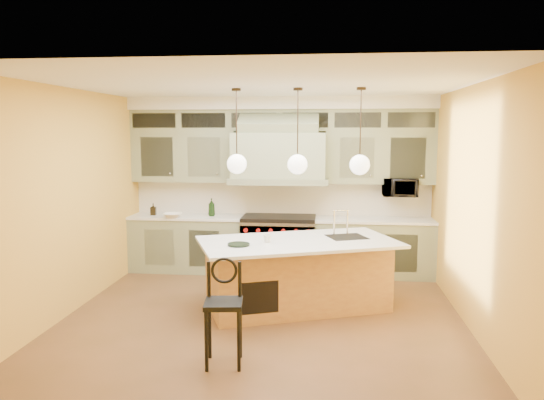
# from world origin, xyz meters

# --- Properties ---
(floor) EXTENTS (5.00, 5.00, 0.00)m
(floor) POSITION_xyz_m (0.00, 0.00, 0.00)
(floor) COLOR brown
(floor) RESTS_ON ground
(ceiling) EXTENTS (5.00, 5.00, 0.00)m
(ceiling) POSITION_xyz_m (0.00, 0.00, 2.90)
(ceiling) COLOR white
(ceiling) RESTS_ON wall_back
(wall_back) EXTENTS (5.00, 0.00, 5.00)m
(wall_back) POSITION_xyz_m (0.00, 2.50, 1.45)
(wall_back) COLOR gold
(wall_back) RESTS_ON ground
(wall_front) EXTENTS (5.00, 0.00, 5.00)m
(wall_front) POSITION_xyz_m (0.00, -2.50, 1.45)
(wall_front) COLOR gold
(wall_front) RESTS_ON ground
(wall_left) EXTENTS (0.00, 5.00, 5.00)m
(wall_left) POSITION_xyz_m (-2.50, 0.00, 1.45)
(wall_left) COLOR gold
(wall_left) RESTS_ON ground
(wall_right) EXTENTS (0.00, 5.00, 5.00)m
(wall_right) POSITION_xyz_m (2.50, 0.00, 1.45)
(wall_right) COLOR gold
(wall_right) RESTS_ON ground
(back_cabinetry) EXTENTS (5.00, 0.77, 2.90)m
(back_cabinetry) POSITION_xyz_m (0.00, 2.23, 1.43)
(back_cabinetry) COLOR gray
(back_cabinetry) RESTS_ON floor
(range) EXTENTS (1.20, 0.74, 0.96)m
(range) POSITION_xyz_m (0.00, 2.14, 0.49)
(range) COLOR silver
(range) RESTS_ON floor
(kitchen_island) EXTENTS (2.86, 2.18, 1.35)m
(kitchen_island) POSITION_xyz_m (0.41, 0.45, 0.47)
(kitchen_island) COLOR #A26839
(kitchen_island) RESTS_ON floor
(counter_stool) EXTENTS (0.42, 0.42, 1.07)m
(counter_stool) POSITION_xyz_m (-0.23, -1.37, 0.61)
(counter_stool) COLOR black
(counter_stool) RESTS_ON floor
(microwave) EXTENTS (0.54, 0.37, 0.30)m
(microwave) POSITION_xyz_m (1.95, 2.25, 1.45)
(microwave) COLOR black
(microwave) RESTS_ON back_cabinetry
(oil_bottle_a) EXTENTS (0.12, 0.12, 0.30)m
(oil_bottle_a) POSITION_xyz_m (-1.13, 2.15, 1.09)
(oil_bottle_a) COLOR black
(oil_bottle_a) RESTS_ON back_cabinetry
(oil_bottle_b) EXTENTS (0.10, 0.10, 0.20)m
(oil_bottle_b) POSITION_xyz_m (-2.14, 2.15, 1.04)
(oil_bottle_b) COLOR black
(oil_bottle_b) RESTS_ON back_cabinetry
(fruit_bowl) EXTENTS (0.35, 0.35, 0.08)m
(fruit_bowl) POSITION_xyz_m (-1.73, 1.92, 0.98)
(fruit_bowl) COLOR white
(fruit_bowl) RESTS_ON back_cabinetry
(cup) EXTENTS (0.11, 0.11, 0.10)m
(cup) POSITION_xyz_m (0.03, 0.24, 0.97)
(cup) COLOR silver
(cup) RESTS_ON kitchen_island
(pendant_left) EXTENTS (0.26, 0.26, 1.11)m
(pendant_left) POSITION_xyz_m (-0.40, 0.45, 1.95)
(pendant_left) COLOR #2D2319
(pendant_left) RESTS_ON ceiling
(pendant_center) EXTENTS (0.26, 0.26, 1.11)m
(pendant_center) POSITION_xyz_m (0.40, 0.45, 1.95)
(pendant_center) COLOR #2D2319
(pendant_center) RESTS_ON ceiling
(pendant_right) EXTENTS (0.26, 0.26, 1.11)m
(pendant_right) POSITION_xyz_m (1.20, 0.45, 1.95)
(pendant_right) COLOR #2D2319
(pendant_right) RESTS_ON ceiling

